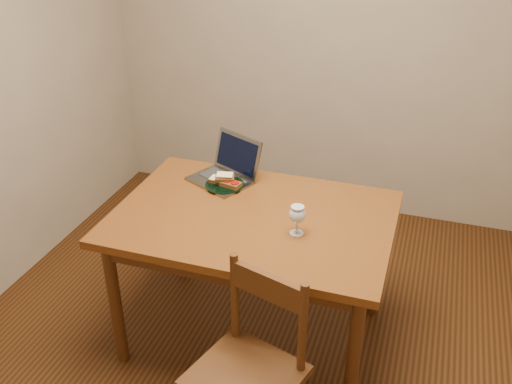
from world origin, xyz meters
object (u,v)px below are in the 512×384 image
(milk_glass, at_px, (297,220))
(plate, at_px, (225,186))
(table, at_px, (253,230))
(chair, at_px, (249,364))
(laptop, at_px, (228,168))

(milk_glass, bearing_deg, plate, 146.43)
(table, distance_m, chair, 0.69)
(table, relative_size, milk_glass, 9.18)
(chair, xyz_separation_m, plate, (-0.42, 0.85, 0.29))
(milk_glass, bearing_deg, chair, -94.28)
(table, distance_m, laptop, 0.42)
(chair, distance_m, laptop, 1.10)
(milk_glass, xyz_separation_m, laptop, (-0.48, 0.40, -0.01))
(plate, distance_m, milk_glass, 0.56)
(laptop, bearing_deg, milk_glass, -14.71)
(table, bearing_deg, plate, 136.65)
(chair, bearing_deg, laptop, 131.65)
(table, xyz_separation_m, laptop, (-0.24, 0.31, 0.14))
(milk_glass, bearing_deg, laptop, 139.84)
(milk_glass, height_order, laptop, laptop)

